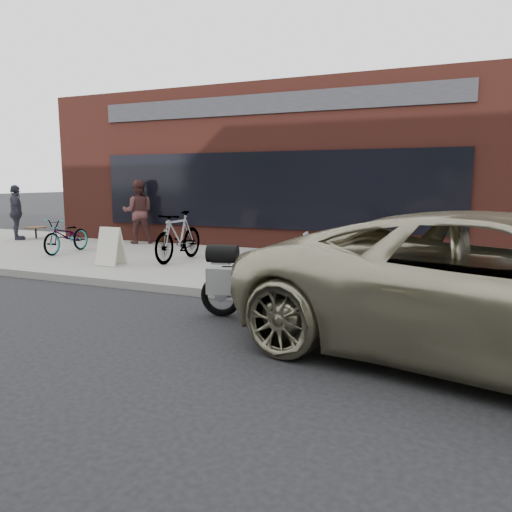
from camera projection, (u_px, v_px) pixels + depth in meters
name	position (u px, v px, depth m)	size (l,w,h in m)	color
ground	(80.00, 405.00, 4.42)	(120.00, 120.00, 0.00)	black
near_sidewalk	(314.00, 269.00, 10.74)	(44.00, 6.00, 0.15)	gray
storefront	(320.00, 172.00, 17.53)	(14.00, 10.07, 4.50)	#59251C
motorcycle	(258.00, 281.00, 7.09)	(1.98, 0.89, 1.27)	black
minivan	(510.00, 291.00, 5.25)	(2.72, 5.89, 1.64)	tan
bicycle_front	(67.00, 236.00, 12.56)	(0.58, 1.65, 0.87)	gray
bicycle_rear	(179.00, 236.00, 11.25)	(0.53, 1.86, 1.12)	gray
sandwich_sign	(111.00, 246.00, 10.75)	(0.53, 0.49, 0.82)	silver
cafe_table	(36.00, 228.00, 15.62)	(0.64, 0.64, 0.37)	black
cafe_patron_left	(138.00, 212.00, 14.35)	(0.89, 0.69, 1.83)	#502C2B
cafe_patron_right	(16.00, 213.00, 15.20)	(0.98, 0.41, 1.67)	#30313E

